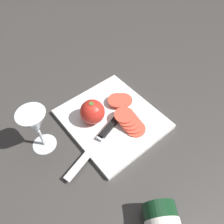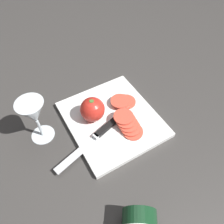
% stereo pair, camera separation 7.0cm
% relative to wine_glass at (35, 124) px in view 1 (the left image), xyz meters
% --- Properties ---
extents(ground_plane, '(3.00, 3.00, 0.00)m').
position_rel_wine_glass_xyz_m(ground_plane, '(-0.04, -0.20, -0.11)').
color(ground_plane, '#383533').
extents(cutting_board, '(0.31, 0.28, 0.02)m').
position_rel_wine_glass_xyz_m(cutting_board, '(-0.06, -0.22, -0.10)').
color(cutting_board, white).
rests_on(cutting_board, ground_plane).
extents(wine_glass, '(0.08, 0.08, 0.16)m').
position_rel_wine_glass_xyz_m(wine_glass, '(0.00, 0.00, 0.00)').
color(wine_glass, silver).
rests_on(wine_glass, ground_plane).
extents(whole_tomato, '(0.08, 0.08, 0.08)m').
position_rel_wine_glass_xyz_m(whole_tomato, '(-0.03, -0.17, -0.05)').
color(whole_tomato, red).
rests_on(whole_tomato, cutting_board).
extents(knife, '(0.09, 0.25, 0.01)m').
position_rel_wine_glass_xyz_m(knife, '(-0.10, -0.16, -0.09)').
color(knife, silver).
rests_on(knife, cutting_board).
extents(tomato_slice_stack_near, '(0.11, 0.07, 0.03)m').
position_rel_wine_glass_xyz_m(tomato_slice_stack_near, '(-0.12, -0.25, -0.08)').
color(tomato_slice_stack_near, '#DB4C38').
rests_on(tomato_slice_stack_near, cutting_board).
extents(tomato_slice_stack_far, '(0.07, 0.09, 0.02)m').
position_rel_wine_glass_xyz_m(tomato_slice_stack_far, '(-0.03, -0.29, -0.08)').
color(tomato_slice_stack_far, '#DB4C38').
rests_on(tomato_slice_stack_far, cutting_board).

